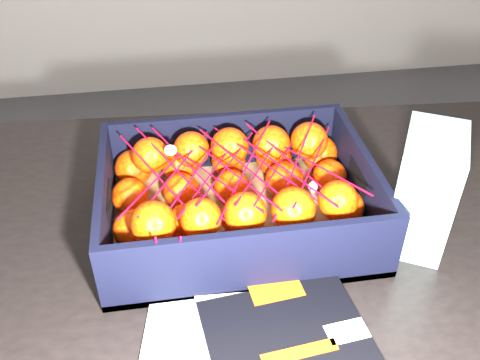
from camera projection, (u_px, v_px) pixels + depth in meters
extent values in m
plane|color=#3B3B3E|center=(256.00, 358.00, 1.55)|extent=(3.50, 3.50, 0.00)
cube|color=black|center=(238.00, 244.00, 0.89)|extent=(1.25, 0.88, 0.04)
cylinder|color=black|center=(417.00, 233.00, 1.46)|extent=(0.06, 0.06, 0.71)
cube|color=#E4470C|center=(275.00, 286.00, 0.77)|extent=(0.08, 0.06, 0.00)
cube|color=white|center=(347.00, 331.00, 0.70)|extent=(0.06, 0.04, 0.00)
cube|color=#E4470C|center=(300.00, 352.00, 0.68)|extent=(0.10, 0.03, 0.00)
cube|color=olive|center=(237.00, 219.00, 0.90)|extent=(0.43, 0.32, 0.01)
cube|color=black|center=(224.00, 142.00, 0.99)|extent=(0.43, 0.01, 0.12)
cube|color=black|center=(254.00, 263.00, 0.75)|extent=(0.43, 0.01, 0.12)
cube|color=black|center=(106.00, 207.00, 0.84)|extent=(0.01, 0.30, 0.12)
cube|color=black|center=(361.00, 182.00, 0.89)|extent=(0.01, 0.30, 0.12)
sphere|color=#FA3705|center=(133.00, 264.00, 0.76)|extent=(0.06, 0.06, 0.06)
sphere|color=#FA3705|center=(133.00, 229.00, 0.82)|extent=(0.06, 0.06, 0.06)
sphere|color=#FA3705|center=(130.00, 196.00, 0.89)|extent=(0.06, 0.06, 0.06)
sphere|color=#FA3705|center=(133.00, 168.00, 0.95)|extent=(0.07, 0.07, 0.07)
sphere|color=#FA3705|center=(189.00, 260.00, 0.77)|extent=(0.06, 0.06, 0.06)
sphere|color=#FA3705|center=(187.00, 223.00, 0.83)|extent=(0.06, 0.06, 0.06)
sphere|color=#FA3705|center=(181.00, 191.00, 0.90)|extent=(0.06, 0.06, 0.06)
sphere|color=#FA3705|center=(180.00, 165.00, 0.96)|extent=(0.06, 0.06, 0.06)
sphere|color=#FA3705|center=(251.00, 250.00, 0.79)|extent=(0.06, 0.06, 0.06)
sphere|color=#FA3705|center=(241.00, 217.00, 0.85)|extent=(0.07, 0.07, 0.07)
sphere|color=#FA3705|center=(231.00, 187.00, 0.91)|extent=(0.06, 0.06, 0.06)
sphere|color=#FA3705|center=(228.00, 159.00, 0.97)|extent=(0.06, 0.06, 0.06)
sphere|color=#FA3705|center=(306.00, 246.00, 0.79)|extent=(0.06, 0.06, 0.06)
sphere|color=#FA3705|center=(296.00, 212.00, 0.86)|extent=(0.07, 0.07, 0.07)
sphere|color=#FA3705|center=(284.00, 180.00, 0.92)|extent=(0.07, 0.07, 0.07)
sphere|color=#FA3705|center=(274.00, 157.00, 0.98)|extent=(0.07, 0.07, 0.07)
sphere|color=#FA3705|center=(360.00, 240.00, 0.80)|extent=(0.06, 0.06, 0.06)
sphere|color=#FA3705|center=(345.00, 207.00, 0.87)|extent=(0.06, 0.06, 0.06)
sphere|color=#FA3705|center=(330.00, 176.00, 0.93)|extent=(0.06, 0.06, 0.06)
sphere|color=#FA3705|center=(319.00, 153.00, 0.99)|extent=(0.07, 0.07, 0.07)
sphere|color=#FA3705|center=(153.00, 223.00, 0.76)|extent=(0.07, 0.07, 0.07)
sphere|color=#FA3705|center=(150.00, 155.00, 0.90)|extent=(0.06, 0.06, 0.06)
sphere|color=#FA3705|center=(201.00, 218.00, 0.77)|extent=(0.06, 0.06, 0.06)
sphere|color=#FA3705|center=(191.00, 149.00, 0.91)|extent=(0.06, 0.06, 0.06)
sphere|color=#FA3705|center=(245.00, 213.00, 0.78)|extent=(0.06, 0.06, 0.06)
sphere|color=#FA3705|center=(230.00, 147.00, 0.92)|extent=(0.07, 0.07, 0.07)
sphere|color=#FA3705|center=(293.00, 209.00, 0.79)|extent=(0.07, 0.07, 0.07)
sphere|color=#FA3705|center=(271.00, 144.00, 0.92)|extent=(0.07, 0.07, 0.07)
sphere|color=#FA3705|center=(338.00, 200.00, 0.80)|extent=(0.06, 0.06, 0.06)
sphere|color=#FA3705|center=(309.00, 141.00, 0.93)|extent=(0.07, 0.07, 0.07)
cylinder|color=red|center=(160.00, 179.00, 0.82)|extent=(0.12, 0.22, 0.03)
cylinder|color=red|center=(177.00, 170.00, 0.83)|extent=(0.12, 0.22, 0.03)
cylinder|color=red|center=(194.00, 171.00, 0.83)|extent=(0.12, 0.22, 0.03)
cylinder|color=red|center=(212.00, 176.00, 0.83)|extent=(0.12, 0.22, 0.03)
cylinder|color=red|center=(229.00, 169.00, 0.83)|extent=(0.12, 0.23, 0.01)
cylinder|color=red|center=(246.00, 167.00, 0.83)|extent=(0.12, 0.23, 0.01)
cylinder|color=red|center=(261.00, 161.00, 0.85)|extent=(0.12, 0.23, 0.01)
cylinder|color=red|center=(280.00, 165.00, 0.84)|extent=(0.12, 0.23, 0.00)
cylinder|color=red|center=(295.00, 165.00, 0.85)|extent=(0.12, 0.22, 0.03)
cylinder|color=red|center=(311.00, 162.00, 0.85)|extent=(0.12, 0.22, 0.03)
cylinder|color=red|center=(160.00, 176.00, 0.82)|extent=(0.12, 0.22, 0.03)
cylinder|color=red|center=(177.00, 170.00, 0.83)|extent=(0.12, 0.23, 0.02)
cylinder|color=red|center=(194.00, 173.00, 0.83)|extent=(0.12, 0.23, 0.00)
cylinder|color=red|center=(212.00, 173.00, 0.84)|extent=(0.12, 0.23, 0.02)
cylinder|color=red|center=(228.00, 165.00, 0.84)|extent=(0.12, 0.22, 0.03)
cylinder|color=red|center=(246.00, 167.00, 0.83)|extent=(0.12, 0.22, 0.03)
cylinder|color=red|center=(262.00, 164.00, 0.84)|extent=(0.12, 0.22, 0.03)
cylinder|color=red|center=(278.00, 166.00, 0.85)|extent=(0.12, 0.22, 0.03)
cylinder|color=red|center=(296.00, 163.00, 0.84)|extent=(0.12, 0.22, 0.04)
cylinder|color=red|center=(313.00, 163.00, 0.84)|extent=(0.12, 0.23, 0.02)
cylinder|color=red|center=(158.00, 253.00, 0.72)|extent=(0.00, 0.03, 0.09)
cylinder|color=red|center=(180.00, 250.00, 0.72)|extent=(0.01, 0.04, 0.08)
cube|color=silver|center=(425.00, 190.00, 0.82)|extent=(0.14, 0.15, 0.19)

